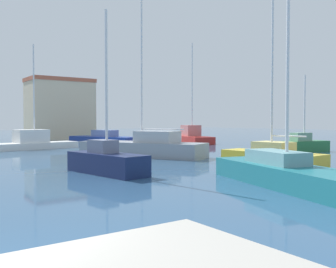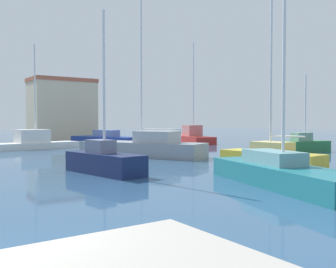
# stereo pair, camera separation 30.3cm
# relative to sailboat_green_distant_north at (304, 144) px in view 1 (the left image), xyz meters

# --- Properties ---
(water) EXTENTS (160.00, 160.00, 0.00)m
(water) POSITION_rel_sailboat_green_distant_north_xyz_m (-10.48, 7.26, -0.59)
(water) COLOR #2D5175
(water) RESTS_ON ground
(sailboat_green_distant_north) EXTENTS (4.27, 2.13, 6.03)m
(sailboat_green_distant_north) POSITION_rel_sailboat_green_distant_north_xyz_m (0.00, 0.00, 0.00)
(sailboat_green_distant_north) COLOR #28703D
(sailboat_green_distant_north) RESTS_ON water
(sailboat_teal_behind_lamppost) EXTENTS (3.97, 7.73, 12.49)m
(sailboat_teal_behind_lamppost) POSITION_rel_sailboat_green_distant_north_xyz_m (-14.22, -9.25, -0.05)
(sailboat_teal_behind_lamppost) COLOR #1E707A
(sailboat_teal_behind_lamppost) RESTS_ON water
(sailboat_navy_outer_mooring) EXTENTS (2.14, 4.74, 7.50)m
(sailboat_navy_outer_mooring) POSITION_rel_sailboat_green_distant_north_xyz_m (-18.21, -2.35, 0.01)
(sailboat_navy_outer_mooring) COLOR #19234C
(sailboat_navy_outer_mooring) RESTS_ON water
(sailboat_red_distant_east) EXTENTS (4.05, 7.28, 10.91)m
(sailboat_red_distant_east) POSITION_rel_sailboat_green_distant_north_xyz_m (0.42, 14.52, 0.09)
(sailboat_red_distant_east) COLOR #B22823
(sailboat_red_distant_east) RESTS_ON water
(sailboat_yellow_center_channel) EXTENTS (2.19, 6.01, 9.88)m
(sailboat_yellow_center_channel) POSITION_rel_sailboat_green_distant_north_xyz_m (-9.20, -4.47, -0.04)
(sailboat_yellow_center_channel) COLOR gold
(sailboat_yellow_center_channel) RESTS_ON water
(sailboat_grey_near_pier) EXTENTS (6.27, 9.06, 11.78)m
(sailboat_grey_near_pier) POSITION_rel_sailboat_green_distant_north_xyz_m (-12.26, 3.96, 0.07)
(sailboat_grey_near_pier) COLOR gray
(sailboat_grey_near_pier) RESTS_ON water
(sailboat_white_mid_harbor) EXTENTS (7.61, 3.12, 9.00)m
(sailboat_white_mid_harbor) POSITION_rel_sailboat_green_distant_north_xyz_m (-16.47, 15.33, 0.04)
(sailboat_white_mid_harbor) COLOR white
(sailboat_white_mid_harbor) RESTS_ON water
(motorboat_blue_inner_mooring) EXTENTS (5.33, 8.64, 1.40)m
(motorboat_blue_inner_mooring) POSITION_rel_sailboat_green_distant_north_xyz_m (-7.14, 20.91, -0.12)
(motorboat_blue_inner_mooring) COLOR #233D93
(motorboat_blue_inner_mooring) RESTS_ON water
(yacht_club) EXTENTS (8.19, 5.32, 8.00)m
(yacht_club) POSITION_rel_sailboat_green_distant_north_xyz_m (-8.31, 31.55, 3.42)
(yacht_club) COLOR beige
(yacht_club) RESTS_ON ground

